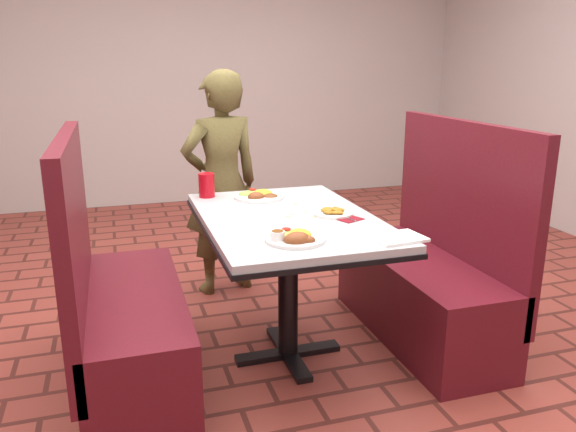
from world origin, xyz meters
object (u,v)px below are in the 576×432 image
object	(u,v)px
diner_person	(221,184)
far_dinner_plate	(259,194)
dining_table	(288,235)
booth_bench_left	(123,318)
plantain_plate	(333,212)
booth_bench_right	(428,279)
near_dinner_plate	(294,235)
red_tumbler	(207,185)

from	to	relation	value
diner_person	far_dinner_plate	xyz separation A→B (m)	(0.10, -0.58, 0.06)
dining_table	booth_bench_left	xyz separation A→B (m)	(-0.80, 0.00, -0.32)
plantain_plate	booth_bench_right	bearing A→B (deg)	4.04
near_dinner_plate	diner_person	bearing A→B (deg)	92.06
plantain_plate	red_tumbler	size ratio (longest dim) A/B	1.49
booth_bench_left	red_tumbler	distance (m)	0.86
booth_bench_right	diner_person	distance (m)	1.41
dining_table	red_tumbler	size ratio (longest dim) A/B	9.28
booth_bench_left	red_tumbler	world-z (taller)	booth_bench_left
diner_person	red_tumbler	size ratio (longest dim) A/B	10.91
dining_table	booth_bench_right	xyz separation A→B (m)	(0.80, 0.00, -0.32)
near_dinner_plate	far_dinner_plate	world-z (taller)	near_dinner_plate
diner_person	near_dinner_plate	bearing A→B (deg)	79.38
near_dinner_plate	plantain_plate	distance (m)	0.46
diner_person	red_tumbler	xyz separation A→B (m)	(-0.17, -0.47, 0.10)
diner_person	plantain_plate	xyz separation A→B (m)	(0.36, -1.02, 0.05)
booth_bench_right	red_tumbler	world-z (taller)	booth_bench_right
booth_bench_left	plantain_plate	distance (m)	1.10
booth_bench_right	booth_bench_left	bearing A→B (deg)	180.00
dining_table	plantain_plate	world-z (taller)	plantain_plate
booth_bench_right	far_dinner_plate	xyz separation A→B (m)	(-0.84, 0.40, 0.45)
dining_table	near_dinner_plate	bearing A→B (deg)	-103.45
booth_bench_right	diner_person	world-z (taller)	diner_person
diner_person	booth_bench_right	bearing A→B (deg)	121.20
booth_bench_left	diner_person	bearing A→B (deg)	56.00
booth_bench_left	diner_person	xyz separation A→B (m)	(0.66, 0.98, 0.38)
diner_person	far_dinner_plate	bearing A→B (deg)	86.91
plantain_plate	red_tumbler	world-z (taller)	red_tumbler
dining_table	near_dinner_plate	world-z (taller)	near_dinner_plate
red_tumbler	diner_person	bearing A→B (deg)	70.23
dining_table	plantain_plate	size ratio (longest dim) A/B	6.22
dining_table	plantain_plate	xyz separation A→B (m)	(0.22, -0.04, 0.11)
red_tumbler	near_dinner_plate	bearing A→B (deg)	-76.34
booth_bench_right	plantain_plate	size ratio (longest dim) A/B	6.16
booth_bench_left	plantain_plate	bearing A→B (deg)	-2.33
booth_bench_left	near_dinner_plate	bearing A→B (deg)	-28.33
plantain_plate	far_dinner_plate	bearing A→B (deg)	120.44
red_tumbler	plantain_plate	bearing A→B (deg)	-46.46
dining_table	red_tumbler	bearing A→B (deg)	121.13
near_dinner_plate	red_tumbler	world-z (taller)	red_tumbler
dining_table	diner_person	world-z (taller)	diner_person
booth_bench_right	near_dinner_plate	xyz separation A→B (m)	(-0.89, -0.38, 0.45)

